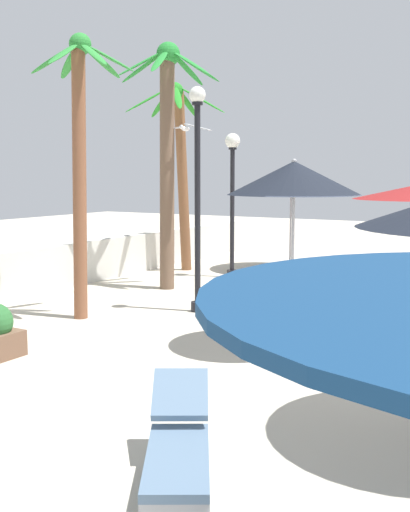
{
  "coord_description": "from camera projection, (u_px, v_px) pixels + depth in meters",
  "views": [
    {
      "loc": [
        -9.46,
        -2.68,
        2.82
      ],
      "look_at": [
        0.0,
        2.92,
        1.4
      ],
      "focal_mm": 44.97,
      "sensor_mm": 36.0,
      "label": 1
    }
  ],
  "objects": [
    {
      "name": "ground_plane",
      "position": [
        369.0,
        359.0,
        9.78
      ],
      "size": [
        56.0,
        56.0,
        0.0
      ],
      "primitive_type": "plane",
      "color": "beige"
    },
    {
      "name": "lamp_post_0",
      "position": [
        232.0,
        183.0,
        17.21
      ],
      "size": [
        0.41,
        0.41,
        3.89
      ],
      "color": "black",
      "rests_on": "ground_plane"
    },
    {
      "name": "patio_umbrella_2",
      "position": [
        294.0,
        180.0,
        9.98
      ],
      "size": [
        2.09,
        2.09,
        3.05
      ],
      "color": "#333338",
      "rests_on": "ground_plane"
    },
    {
      "name": "lamp_post_3",
      "position": [
        197.0,
        184.0,
        12.85
      ],
      "size": [
        0.34,
        0.34,
        4.53
      ],
      "color": "black",
      "rests_on": "ground_plane"
    },
    {
      "name": "patio_umbrella_0",
      "position": [
        291.0,
        184.0,
        18.44
      ],
      "size": [
        2.96,
        2.96,
        2.84
      ],
      "color": "#333338",
      "rests_on": "ground_plane"
    },
    {
      "name": "lounge_chair_0",
      "position": [
        178.0,
        442.0,
        5.79
      ],
      "size": [
        1.87,
        1.42,
        0.82
      ],
      "color": "#B7B7BC",
      "rests_on": "ground_plane"
    },
    {
      "name": "palm_tree_1",
      "position": [
        80.0,
        145.0,
        12.23
      ],
      "size": [
        2.07,
        2.0,
        5.45
      ],
      "color": "brown",
      "rests_on": "ground_plane"
    },
    {
      "name": "seagull_0",
      "position": [
        185.0,
        128.0,
        15.15
      ],
      "size": [
        0.38,
        1.39,
        0.19
      ],
      "color": "white"
    },
    {
      "name": "palm_tree_0",
      "position": [
        180.0,
        157.0,
        18.21
      ],
      "size": [
        2.6,
        2.67,
        5.33
      ],
      "color": "brown",
      "rests_on": "ground_plane"
    },
    {
      "name": "palm_tree_2",
      "position": [
        168.0,
        140.0,
        15.39
      ],
      "size": [
        2.56,
        2.59,
        5.91
      ],
      "color": "brown",
      "rests_on": "ground_plane"
    }
  ]
}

